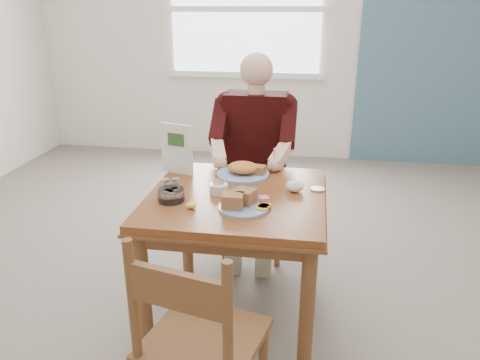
% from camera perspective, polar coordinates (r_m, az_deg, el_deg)
% --- Properties ---
extents(floor, '(6.00, 6.00, 0.00)m').
position_cam_1_polar(floor, '(2.79, -0.37, -16.08)').
color(floor, '#6A6056').
rests_on(floor, ground).
extents(wall_back, '(5.50, 0.00, 5.50)m').
position_cam_1_polar(wall_back, '(5.21, 5.28, 17.85)').
color(wall_back, silver).
rests_on(wall_back, ground).
extents(accent_panel, '(1.60, 0.02, 2.80)m').
position_cam_1_polar(accent_panel, '(5.33, 23.45, 16.36)').
color(accent_panel, '#43687E').
rests_on(accent_panel, ground).
extents(lemon_wedge, '(0.06, 0.04, 0.03)m').
position_cam_1_polar(lemon_wedge, '(2.25, -6.00, -3.12)').
color(lemon_wedge, yellow).
rests_on(lemon_wedge, table).
extents(napkin, '(0.10, 0.09, 0.06)m').
position_cam_1_polar(napkin, '(2.45, 6.71, -0.74)').
color(napkin, white).
rests_on(napkin, table).
extents(metal_dish, '(0.09, 0.09, 0.01)m').
position_cam_1_polar(metal_dish, '(2.50, 9.44, -1.10)').
color(metal_dish, silver).
rests_on(metal_dish, table).
extents(window, '(1.72, 0.04, 1.42)m').
position_cam_1_polar(window, '(5.22, 0.66, 20.13)').
color(window, white).
rests_on(window, wall_back).
extents(table, '(0.92, 0.92, 0.75)m').
position_cam_1_polar(table, '(2.46, -0.41, -4.12)').
color(table, brown).
rests_on(table, ground).
extents(chair_far, '(0.42, 0.42, 0.95)m').
position_cam_1_polar(chair_far, '(3.25, 1.92, -0.77)').
color(chair_far, brown).
rests_on(chair_far, ground).
extents(chair_near, '(0.50, 0.50, 0.95)m').
position_cam_1_polar(chair_near, '(1.86, -5.06, -19.32)').
color(chair_near, brown).
rests_on(chair_near, ground).
extents(diner, '(0.53, 0.56, 1.39)m').
position_cam_1_polar(diner, '(3.05, 1.78, 4.42)').
color(diner, gray).
rests_on(diner, chair_far).
extents(near_plate, '(0.28, 0.27, 0.08)m').
position_cam_1_polar(near_plate, '(2.24, 0.26, -2.72)').
color(near_plate, white).
rests_on(near_plate, table).
extents(far_plate, '(0.35, 0.35, 0.08)m').
position_cam_1_polar(far_plate, '(2.65, 0.50, 1.15)').
color(far_plate, white).
rests_on(far_plate, table).
extents(caddy, '(0.10, 0.10, 0.07)m').
position_cam_1_polar(caddy, '(2.42, -2.64, -1.01)').
color(caddy, white).
rests_on(caddy, table).
extents(shakers, '(0.10, 0.07, 0.09)m').
position_cam_1_polar(shakers, '(2.42, -8.41, -0.79)').
color(shakers, white).
rests_on(shakers, table).
extents(creamer, '(0.17, 0.17, 0.06)m').
position_cam_1_polar(creamer, '(2.34, -8.40, -1.81)').
color(creamer, white).
rests_on(creamer, table).
extents(menu, '(0.19, 0.07, 0.29)m').
position_cam_1_polar(menu, '(2.68, -7.73, 3.82)').
color(menu, white).
rests_on(menu, table).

